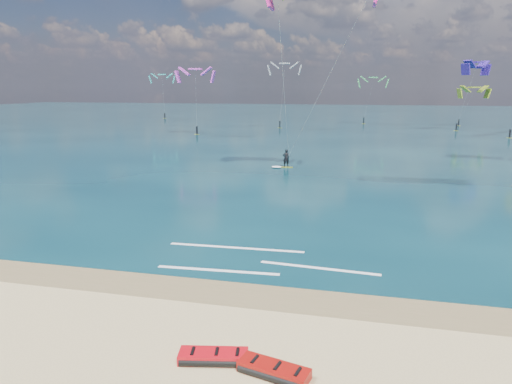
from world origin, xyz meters
TOP-DOWN VIEW (x-y plane):
  - ground at (0.00, 40.00)m, footprint 320.00×320.00m
  - wet_sand_strip at (0.00, 3.00)m, footprint 320.00×2.40m
  - sea at (0.00, 104.00)m, footprint 320.00×200.00m
  - packed_kite_left at (0.84, -1.74)m, footprint 2.46×1.42m
  - packed_kite_mid at (2.79, -2.02)m, footprint 2.49×1.56m
  - kitesurfer_main at (-0.39, 28.56)m, footprint 11.83×9.51m
  - shoreline_foam at (0.23, 6.59)m, footprint 10.89×3.62m
  - distant_kites at (0.71, 77.58)m, footprint 80.44×40.57m

SIDE VIEW (x-z plane):
  - ground at x=0.00m, z-range 0.00..0.00m
  - packed_kite_left at x=0.84m, z-range -0.18..0.18m
  - packed_kite_mid at x=2.79m, z-range -0.19..0.19m
  - wet_sand_strip at x=0.00m, z-range 0.00..0.01m
  - sea at x=0.00m, z-range 0.00..0.04m
  - shoreline_foam at x=0.23m, z-range 0.04..0.05m
  - distant_kites at x=0.71m, z-range -0.75..11.76m
  - kitesurfer_main at x=-0.39m, z-range 0.10..18.94m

